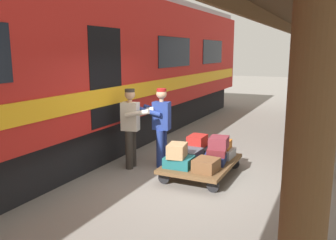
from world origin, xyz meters
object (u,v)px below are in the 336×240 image
(suitcase_maroon_trunk, at_px, (217,151))
(porter_in_overalls, at_px, (161,125))
(suitcase_orange_carryall, at_px, (222,144))
(suitcase_red_plastic, at_px, (197,141))
(porter_by_door, at_px, (131,126))
(suitcase_teal_softside, at_px, (179,162))
(suitcase_gray_aluminum, at_px, (222,153))
(train_car, at_px, (50,70))
(suitcase_slate_roller, at_px, (189,155))
(suitcase_black_hardshell, at_px, (197,150))
(suitcase_burgundy_valise, at_px, (219,142))
(luggage_cart, at_px, (201,164))
(suitcase_navy_fabric, at_px, (214,159))
(suitcase_tan_vintage, at_px, (177,151))
(suitcase_brown_leather, at_px, (206,165))

(suitcase_maroon_trunk, bearing_deg, porter_in_overalls, -7.62)
(suitcase_orange_carryall, distance_m, suitcase_red_plastic, 0.54)
(porter_by_door, bearing_deg, suitcase_teal_softside, 164.79)
(suitcase_teal_softside, height_order, suitcase_gray_aluminum, suitcase_teal_softside)
(suitcase_teal_softside, distance_m, porter_in_overalls, 1.16)
(train_car, distance_m, suitcase_slate_roller, 3.60)
(suitcase_black_hardshell, height_order, suitcase_burgundy_valise, suitcase_burgundy_valise)
(train_car, height_order, luggage_cart, train_car)
(suitcase_maroon_trunk, relative_size, porter_in_overalls, 0.26)
(suitcase_navy_fabric, distance_m, suitcase_tan_vintage, 0.82)
(suitcase_burgundy_valise, bearing_deg, porter_in_overalls, -7.03)
(suitcase_brown_leather, bearing_deg, suitcase_orange_carryall, -89.79)
(suitcase_slate_roller, height_order, suitcase_maroon_trunk, suitcase_maroon_trunk)
(suitcase_brown_leather, xyz_separation_m, suitcase_slate_roller, (0.55, -0.49, -0.00))
(porter_by_door, bearing_deg, porter_in_overalls, -144.88)
(luggage_cart, bearing_deg, suitcase_gray_aluminum, -119.03)
(suitcase_teal_softside, relative_size, suitcase_red_plastic, 1.15)
(suitcase_orange_carryall, height_order, suitcase_burgundy_valise, suitcase_burgundy_valise)
(suitcase_brown_leather, relative_size, suitcase_black_hardshell, 0.84)
(train_car, height_order, suitcase_tan_vintage, train_car)
(suitcase_black_hardshell, bearing_deg, luggage_cart, 119.03)
(porter_in_overalls, distance_m, porter_by_door, 0.63)
(suitcase_black_hardshell, relative_size, suitcase_burgundy_valise, 1.28)
(train_car, distance_m, suitcase_maroon_trunk, 4.07)
(luggage_cart, xyz_separation_m, suitcase_teal_softside, (0.27, 0.49, 0.14))
(suitcase_red_plastic, bearing_deg, suitcase_navy_fabric, 138.98)
(luggage_cart, bearing_deg, suitcase_red_plastic, -60.19)
(suitcase_brown_leather, relative_size, suitcase_tan_vintage, 1.04)
(luggage_cart, relative_size, suitcase_gray_aluminum, 3.75)
(train_car, distance_m, suitcase_navy_fabric, 4.10)
(porter_by_door, bearing_deg, suitcase_brown_leather, 169.26)
(suitcase_brown_leather, xyz_separation_m, porter_in_overalls, (1.29, -0.71, 0.51))
(suitcase_slate_roller, bearing_deg, train_car, 7.56)
(train_car, distance_m, luggage_cart, 3.91)
(suitcase_burgundy_valise, height_order, porter_by_door, porter_by_door)
(suitcase_teal_softside, relative_size, suitcase_burgundy_valise, 1.24)
(suitcase_gray_aluminum, xyz_separation_m, porter_in_overalls, (1.29, 0.28, 0.54))
(suitcase_slate_roller, height_order, suitcase_gray_aluminum, suitcase_slate_roller)
(suitcase_orange_carryall, bearing_deg, suitcase_gray_aluminum, 97.11)
(train_car, bearing_deg, suitcase_tan_vintage, 177.96)
(train_car, relative_size, suitcase_teal_softside, 37.66)
(luggage_cart, height_order, suitcase_maroon_trunk, suitcase_maroon_trunk)
(luggage_cart, relative_size, porter_by_door, 1.05)
(suitcase_orange_carryall, xyz_separation_m, suitcase_tan_vintage, (0.57, 1.06, 0.07))
(suitcase_tan_vintage, height_order, suitcase_red_plastic, suitcase_tan_vintage)
(suitcase_orange_carryall, height_order, suitcase_red_plastic, suitcase_red_plastic)
(suitcase_slate_roller, height_order, porter_by_door, porter_by_door)
(train_car, relative_size, suitcase_navy_fabric, 43.94)
(train_car, bearing_deg, suitcase_maroon_trunk, -173.02)
(suitcase_red_plastic, bearing_deg, suitcase_maroon_trunk, 142.66)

